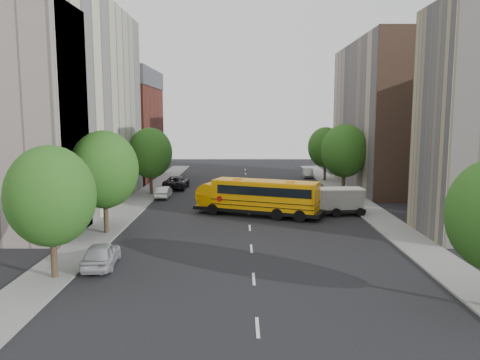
{
  "coord_description": "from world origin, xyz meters",
  "views": [
    {
      "loc": [
        -0.7,
        -38.87,
        8.9
      ],
      "look_at": [
        -0.8,
        2.0,
        3.36
      ],
      "focal_mm": 35.0,
      "sensor_mm": 36.0,
      "label": 1
    }
  ],
  "objects_px": {
    "parked_car_4": "(337,194)",
    "parked_car_5": "(308,173)",
    "parked_car_1": "(164,192)",
    "school_bus": "(257,195)",
    "safari_truck": "(332,201)",
    "tower_crane": "(467,2)",
    "parked_car_2": "(176,182)",
    "street_tree_1": "(104,170)",
    "parked_car_0": "(101,254)",
    "street_tree_4": "(344,151)",
    "street_tree_2": "(150,153)",
    "street_tree_5": "(325,147)",
    "street_tree_0": "(51,196)"
  },
  "relations": [
    {
      "from": "street_tree_2",
      "to": "safari_truck",
      "type": "height_order",
      "value": "street_tree_2"
    },
    {
      "from": "parked_car_1",
      "to": "street_tree_0",
      "type": "bearing_deg",
      "value": 85.92
    },
    {
      "from": "street_tree_0",
      "to": "parked_car_2",
      "type": "relative_size",
      "value": 1.28
    },
    {
      "from": "school_bus",
      "to": "parked_car_5",
      "type": "relative_size",
      "value": 2.94
    },
    {
      "from": "street_tree_4",
      "to": "parked_car_4",
      "type": "distance_m",
      "value": 5.87
    },
    {
      "from": "street_tree_4",
      "to": "parked_car_0",
      "type": "xyz_separation_m",
      "value": [
        -20.05,
        -25.86,
        -4.32
      ]
    },
    {
      "from": "parked_car_1",
      "to": "safari_truck",
      "type": "bearing_deg",
      "value": 151.52
    },
    {
      "from": "street_tree_4",
      "to": "parked_car_1",
      "type": "distance_m",
      "value": 20.84
    },
    {
      "from": "tower_crane",
      "to": "street_tree_4",
      "type": "height_order",
      "value": "tower_crane"
    },
    {
      "from": "street_tree_0",
      "to": "safari_truck",
      "type": "xyz_separation_m",
      "value": [
        18.6,
        17.01,
        -3.33
      ]
    },
    {
      "from": "street_tree_1",
      "to": "tower_crane",
      "type": "bearing_deg",
      "value": 37.8
    },
    {
      "from": "tower_crane",
      "to": "parked_car_4",
      "type": "relative_size",
      "value": 9.12
    },
    {
      "from": "tower_crane",
      "to": "parked_car_2",
      "type": "height_order",
      "value": "tower_crane"
    },
    {
      "from": "street_tree_5",
      "to": "street_tree_2",
      "type": "bearing_deg",
      "value": -151.39
    },
    {
      "from": "school_bus",
      "to": "street_tree_4",
      "type": "bearing_deg",
      "value": 68.68
    },
    {
      "from": "street_tree_4",
      "to": "parked_car_5",
      "type": "xyz_separation_m",
      "value": [
        -1.82,
        15.88,
        -4.41
      ]
    },
    {
      "from": "parked_car_4",
      "to": "street_tree_2",
      "type": "bearing_deg",
      "value": 164.36
    },
    {
      "from": "street_tree_2",
      "to": "parked_car_4",
      "type": "xyz_separation_m",
      "value": [
        20.6,
        -3.61,
        -4.16
      ]
    },
    {
      "from": "street_tree_1",
      "to": "parked_car_0",
      "type": "bearing_deg",
      "value": -76.1
    },
    {
      "from": "parked_car_4",
      "to": "parked_car_5",
      "type": "distance_m",
      "value": 19.5
    },
    {
      "from": "street_tree_1",
      "to": "parked_car_1",
      "type": "bearing_deg",
      "value": 83.86
    },
    {
      "from": "parked_car_1",
      "to": "school_bus",
      "type": "bearing_deg",
      "value": 136.69
    },
    {
      "from": "safari_truck",
      "to": "parked_car_4",
      "type": "bearing_deg",
      "value": 70.13
    },
    {
      "from": "tower_crane",
      "to": "street_tree_5",
      "type": "distance_m",
      "value": 27.67
    },
    {
      "from": "safari_truck",
      "to": "parked_car_1",
      "type": "distance_m",
      "value": 19.16
    },
    {
      "from": "tower_crane",
      "to": "street_tree_1",
      "type": "distance_m",
      "value": 55.74
    },
    {
      "from": "parked_car_2",
      "to": "parked_car_0",
      "type": "bearing_deg",
      "value": 91.66
    },
    {
      "from": "tower_crane",
      "to": "street_tree_5",
      "type": "xyz_separation_m",
      "value": [
        -19.25,
        -2.0,
        -19.77
      ]
    },
    {
      "from": "street_tree_1",
      "to": "parked_car_0",
      "type": "xyz_separation_m",
      "value": [
        1.95,
        -7.86,
        -4.2
      ]
    },
    {
      "from": "school_bus",
      "to": "parked_car_5",
      "type": "height_order",
      "value": "school_bus"
    },
    {
      "from": "street_tree_5",
      "to": "parked_car_4",
      "type": "height_order",
      "value": "street_tree_5"
    },
    {
      "from": "street_tree_0",
      "to": "parked_car_4",
      "type": "height_order",
      "value": "street_tree_0"
    },
    {
      "from": "street_tree_4",
      "to": "parked_car_1",
      "type": "relative_size",
      "value": 2.05
    },
    {
      "from": "street_tree_0",
      "to": "parked_car_4",
      "type": "xyz_separation_m",
      "value": [
        20.6,
        24.39,
        -3.97
      ]
    },
    {
      "from": "parked_car_1",
      "to": "parked_car_2",
      "type": "xyz_separation_m",
      "value": [
        0.47,
        6.9,
        0.15
      ]
    },
    {
      "from": "parked_car_1",
      "to": "parked_car_2",
      "type": "bearing_deg",
      "value": -94.23
    },
    {
      "from": "street_tree_4",
      "to": "parked_car_4",
      "type": "height_order",
      "value": "street_tree_4"
    },
    {
      "from": "school_bus",
      "to": "street_tree_0",
      "type": "bearing_deg",
      "value": -103.94
    },
    {
      "from": "street_tree_1",
      "to": "parked_car_2",
      "type": "height_order",
      "value": "street_tree_1"
    },
    {
      "from": "parked_car_0",
      "to": "tower_crane",
      "type": "bearing_deg",
      "value": -139.36
    },
    {
      "from": "parked_car_1",
      "to": "parked_car_2",
      "type": "distance_m",
      "value": 6.92
    },
    {
      "from": "street_tree_1",
      "to": "street_tree_5",
      "type": "xyz_separation_m",
      "value": [
        22.0,
        30.0,
        -0.25
      ]
    },
    {
      "from": "street_tree_2",
      "to": "parked_car_0",
      "type": "relative_size",
      "value": 1.75
    },
    {
      "from": "safari_truck",
      "to": "parked_car_5",
      "type": "xyz_separation_m",
      "value": [
        1.58,
        26.88,
        -0.64
      ]
    },
    {
      "from": "street_tree_2",
      "to": "parked_car_1",
      "type": "height_order",
      "value": "street_tree_2"
    },
    {
      "from": "street_tree_0",
      "to": "street_tree_5",
      "type": "xyz_separation_m",
      "value": [
        22.0,
        40.0,
        0.06
      ]
    },
    {
      "from": "street_tree_1",
      "to": "parked_car_0",
      "type": "distance_m",
      "value": 9.12
    },
    {
      "from": "street_tree_0",
      "to": "parked_car_4",
      "type": "distance_m",
      "value": 32.17
    },
    {
      "from": "street_tree_5",
      "to": "safari_truck",
      "type": "relative_size",
      "value": 1.26
    },
    {
      "from": "street_tree_1",
      "to": "parked_car_4",
      "type": "xyz_separation_m",
      "value": [
        20.6,
        14.39,
        -4.28
      ]
    }
  ]
}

